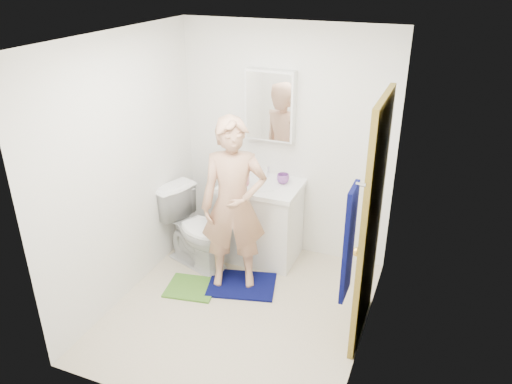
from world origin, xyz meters
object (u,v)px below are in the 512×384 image
medicine_cabinet (270,105)px  toilet (197,229)px  toothbrush_cup (283,179)px  vanity_cabinet (261,223)px  soap_dispenser (244,176)px  towel (349,243)px  man (234,205)px

medicine_cabinet → toilet: bearing=-133.2°
medicine_cabinet → toilet: (-0.56, -0.60, -1.19)m
toothbrush_cup → vanity_cabinet: bearing=-154.7°
vanity_cabinet → soap_dispenser: (-0.15, -0.09, 0.55)m
vanity_cabinet → toilet: bearing=-146.5°
medicine_cabinet → towel: bearing=-55.4°
man → towel: bearing=-58.3°
medicine_cabinet → towel: (1.18, -1.71, -0.35)m
towel → toilet: size_ratio=0.98×
medicine_cabinet → soap_dispenser: bearing=-115.9°
vanity_cabinet → medicine_cabinet: bearing=90.0°
vanity_cabinet → toilet: (-0.56, -0.37, 0.01)m
towel → soap_dispenser: size_ratio=4.03×
towel → man: (-1.24, 0.93, -0.39)m
medicine_cabinet → man: 1.08m
towel → medicine_cabinet: bearing=124.6°
toilet → vanity_cabinet: bearing=-37.1°
medicine_cabinet → towel: medicine_cabinet is taller
vanity_cabinet → toothbrush_cup: 0.54m
towel → toothbrush_cup: 1.89m
toothbrush_cup → man: bearing=-111.1°
toilet → toothbrush_cup: (0.75, 0.46, 0.49)m
vanity_cabinet → towel: (1.18, -1.48, 0.85)m
soap_dispenser → toilet: bearing=-145.3°
man → medicine_cabinet: bearing=64.4°
toothbrush_cup → towel: bearing=-58.0°
toilet → soap_dispenser: bearing=-36.0°
toothbrush_cup → man: size_ratio=0.08×
toilet → soap_dispenser: 0.73m
towel → man: 1.60m
toothbrush_cup → man: 0.70m
medicine_cabinet → towel: 2.11m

